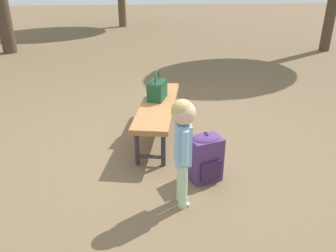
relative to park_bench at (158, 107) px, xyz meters
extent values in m
plane|color=brown|center=(0.39, 0.11, -0.39)|extent=(40.00, 40.00, 0.00)
cube|color=#9E6B3D|center=(0.00, 0.00, 0.03)|extent=(1.65, 0.69, 0.06)
cylinder|color=#2D2D33|center=(0.71, 0.01, -0.20)|extent=(0.05, 0.05, 0.39)
cylinder|color=#2D2D33|center=(0.66, -0.27, -0.20)|extent=(0.05, 0.05, 0.39)
cylinder|color=#2D2D33|center=(-0.66, 0.27, -0.20)|extent=(0.05, 0.05, 0.39)
cylinder|color=#2D2D33|center=(-0.71, -0.01, -0.20)|extent=(0.05, 0.05, 0.39)
cylinder|color=#2D2D33|center=(0.69, -0.13, -0.29)|extent=(0.09, 0.28, 0.04)
cylinder|color=#2D2D33|center=(-0.69, 0.13, -0.29)|extent=(0.09, 0.28, 0.04)
cube|color=#1E4C2D|center=(-0.14, 0.00, 0.17)|extent=(0.36, 0.27, 0.22)
cube|color=#163922|center=(-0.14, 0.00, 0.27)|extent=(0.33, 0.27, 0.02)
torus|color=#1E4C2D|center=(-0.14, 0.00, 0.33)|extent=(0.19, 0.08, 0.20)
cylinder|color=#B2D8B2|center=(1.32, 0.12, -0.18)|extent=(0.08, 0.08, 0.42)
cylinder|color=#B2D8B2|center=(1.42, 0.12, -0.18)|extent=(0.08, 0.08, 0.42)
ellipsoid|color=white|center=(1.32, 0.14, -0.37)|extent=(0.05, 0.09, 0.04)
ellipsoid|color=white|center=(1.42, 0.14, -0.37)|extent=(0.05, 0.09, 0.04)
cube|color=#8CBFE5|center=(1.37, 0.12, 0.20)|extent=(0.16, 0.13, 0.36)
cylinder|color=#8CBFE5|center=(1.26, 0.12, 0.22)|extent=(0.06, 0.06, 0.30)
cylinder|color=#8CBFE5|center=(1.47, 0.12, 0.22)|extent=(0.06, 0.06, 0.30)
sphere|color=beige|center=(1.37, 0.12, 0.48)|extent=(0.20, 0.20, 0.20)
sphere|color=tan|center=(1.37, 0.11, 0.50)|extent=(0.18, 0.18, 0.18)
cube|color=#4C2D66|center=(0.99, 0.40, -0.17)|extent=(0.31, 0.36, 0.45)
ellipsoid|color=#4C2D66|center=(0.99, 0.40, 0.04)|extent=(0.29, 0.34, 0.10)
cube|color=#311D42|center=(1.11, 0.44, -0.24)|extent=(0.09, 0.21, 0.20)
cube|color=#311D42|center=(0.85, 0.43, -0.17)|extent=(0.03, 0.05, 0.38)
cube|color=#311D42|center=(0.89, 0.30, -0.17)|extent=(0.03, 0.05, 0.38)
torus|color=black|center=(0.99, 0.40, 0.08)|extent=(0.07, 0.03, 0.07)
camera|label=1|loc=(3.78, -0.22, 1.48)|focal=35.68mm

